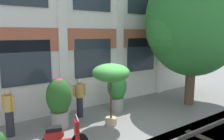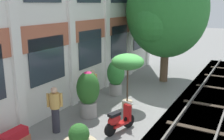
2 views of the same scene
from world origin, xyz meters
name	(u,v)px [view 1 (image 1 of 2)]	position (x,y,z in m)	size (l,w,h in m)	color
ground_plane	(128,124)	(0.00, 0.00, 0.00)	(80.00, 80.00, 0.00)	slate
apartment_facade	(90,23)	(0.00, 2.76, 3.80)	(14.72, 0.64, 7.63)	silver
broadleaf_tree	(194,23)	(3.90, 0.19, 3.79)	(4.57, 4.35, 6.43)	brown
potted_plant_tall_urn	(111,75)	(-0.53, 0.34, 1.88)	(1.34, 1.34, 2.28)	tan
potted_plant_glazed_jar	(59,100)	(-2.17, 1.21, 1.03)	(0.88, 0.88, 1.81)	gray
potted_plant_stone_basin	(117,90)	(0.56, 1.48, 0.92)	(0.83, 0.83, 1.68)	gray
scooter_second_parked	(61,137)	(-2.76, -0.41, 0.44)	(1.35, 0.64, 0.98)	black
resident_by_doorway	(9,111)	(-3.77, 1.46, 0.86)	(0.34, 0.46, 1.61)	#282833
resident_watching_tracks	(80,97)	(-1.14, 1.68, 0.84)	(0.52, 0.34, 1.58)	#282833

